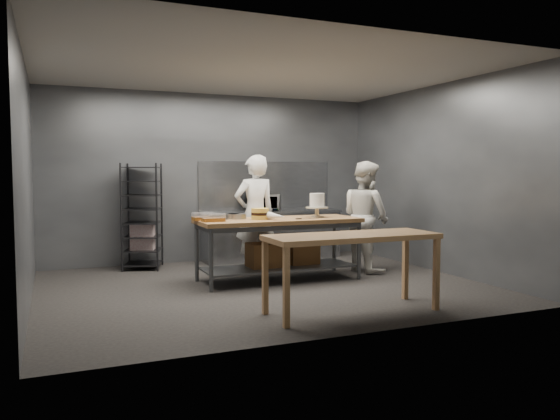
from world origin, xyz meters
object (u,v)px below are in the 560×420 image
object	(u,v)px
near_counter	(352,242)
frosted_cake_stand	(317,203)
chef_behind	(255,215)
work_table	(280,242)
speed_rack	(142,217)
layer_cake	(260,214)
chef_right	(366,216)
microwave	(263,202)

from	to	relation	value
near_counter	frosted_cake_stand	xyz separation A→B (m)	(0.55, 1.99, 0.33)
chef_behind	frosted_cake_stand	world-z (taller)	chef_behind
work_table	speed_rack	size ratio (longest dim) A/B	1.37
chef_behind	frosted_cake_stand	bearing A→B (deg)	132.29
layer_cake	chef_behind	bearing A→B (deg)	76.14
work_table	layer_cake	bearing A→B (deg)	-175.03
chef_behind	near_counter	bearing A→B (deg)	88.52
chef_right	microwave	size ratio (longest dim) A/B	3.28
near_counter	frosted_cake_stand	distance (m)	2.10
chef_right	chef_behind	bearing A→B (deg)	67.52
work_table	frosted_cake_stand	distance (m)	0.83
chef_behind	frosted_cake_stand	size ratio (longest dim) A/B	5.14
chef_behind	microwave	world-z (taller)	chef_behind
near_counter	chef_behind	world-z (taller)	chef_behind
frosted_cake_stand	microwave	bearing A→B (deg)	94.35
microwave	speed_rack	bearing A→B (deg)	-177.89
chef_behind	layer_cake	xyz separation A→B (m)	(-0.16, -0.66, 0.06)
work_table	near_counter	bearing A→B (deg)	-88.81
chef_behind	microwave	distance (m)	1.38
chef_behind	layer_cake	distance (m)	0.68
speed_rack	microwave	distance (m)	2.18
near_counter	frosted_cake_stand	size ratio (longest dim) A/B	5.49
speed_rack	microwave	world-z (taller)	speed_rack
chef_behind	speed_rack	bearing A→B (deg)	-42.17
chef_right	microwave	distance (m)	2.05
near_counter	chef_right	bearing A→B (deg)	55.11
near_counter	speed_rack	size ratio (longest dim) A/B	1.14
microwave	frosted_cake_stand	size ratio (longest dim) A/B	1.49
frosted_cake_stand	chef_behind	bearing A→B (deg)	138.09
microwave	frosted_cake_stand	world-z (taller)	frosted_cake_stand
near_counter	speed_rack	xyz separation A→B (m)	(-1.77, 3.82, 0.04)
near_counter	chef_behind	size ratio (longest dim) A/B	1.07
layer_cake	near_counter	bearing A→B (deg)	-79.75
near_counter	frosted_cake_stand	world-z (taller)	frosted_cake_stand
near_counter	work_table	bearing A→B (deg)	91.19
work_table	microwave	bearing A→B (deg)	76.43
frosted_cake_stand	work_table	bearing A→B (deg)	175.60
work_table	speed_rack	bearing A→B (deg)	134.02
chef_right	near_counter	bearing A→B (deg)	137.58
near_counter	microwave	size ratio (longest dim) A/B	3.69
work_table	layer_cake	distance (m)	0.54
speed_rack	layer_cake	size ratio (longest dim) A/B	6.86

